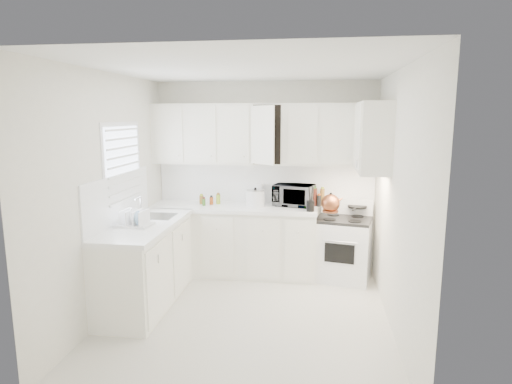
% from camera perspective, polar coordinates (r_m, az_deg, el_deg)
% --- Properties ---
extents(floor, '(3.20, 3.20, 0.00)m').
position_cam_1_polar(floor, '(4.87, -1.19, -16.10)').
color(floor, silver).
rests_on(floor, ground).
extents(ceiling, '(3.20, 3.20, 0.00)m').
position_cam_1_polar(ceiling, '(4.40, -1.32, 15.94)').
color(ceiling, white).
rests_on(ceiling, ground).
extents(wall_back, '(3.00, 0.00, 3.00)m').
position_cam_1_polar(wall_back, '(6.02, 1.19, 1.95)').
color(wall_back, white).
rests_on(wall_back, ground).
extents(wall_front, '(3.00, 0.00, 3.00)m').
position_cam_1_polar(wall_front, '(2.93, -6.30, -6.81)').
color(wall_front, white).
rests_on(wall_front, ground).
extents(wall_left, '(0.00, 3.20, 3.20)m').
position_cam_1_polar(wall_left, '(4.92, -18.76, -0.41)').
color(wall_left, white).
rests_on(wall_left, ground).
extents(wall_right, '(0.00, 3.20, 3.20)m').
position_cam_1_polar(wall_right, '(4.47, 18.09, -1.38)').
color(wall_right, white).
rests_on(wall_right, ground).
extents(window_blinds, '(0.06, 0.96, 1.06)m').
position_cam_1_polar(window_blinds, '(5.19, -16.99, 2.99)').
color(window_blinds, white).
rests_on(window_blinds, wall_left).
extents(lower_cabinets_back, '(2.22, 0.60, 0.90)m').
position_cam_1_polar(lower_cabinets_back, '(5.97, -2.93, -6.49)').
color(lower_cabinets_back, white).
rests_on(lower_cabinets_back, floor).
extents(lower_cabinets_left, '(0.60, 1.60, 0.90)m').
position_cam_1_polar(lower_cabinets_left, '(5.19, -14.22, -9.37)').
color(lower_cabinets_left, white).
rests_on(lower_cabinets_left, floor).
extents(countertop_back, '(2.24, 0.64, 0.05)m').
position_cam_1_polar(countertop_back, '(5.84, -2.99, -2.05)').
color(countertop_back, white).
rests_on(countertop_back, lower_cabinets_back).
extents(countertop_left, '(0.64, 1.62, 0.05)m').
position_cam_1_polar(countertop_left, '(5.05, -14.35, -4.29)').
color(countertop_left, white).
rests_on(countertop_left, lower_cabinets_left).
extents(backsplash_back, '(2.98, 0.02, 0.55)m').
position_cam_1_polar(backsplash_back, '(6.02, 1.18, 1.23)').
color(backsplash_back, white).
rests_on(backsplash_back, wall_back).
extents(backsplash_left, '(0.02, 1.60, 0.55)m').
position_cam_1_polar(backsplash_left, '(5.11, -17.61, -0.84)').
color(backsplash_left, white).
rests_on(backsplash_left, wall_left).
extents(upper_cabinets_back, '(3.00, 0.33, 0.80)m').
position_cam_1_polar(upper_cabinets_back, '(5.83, 1.01, 3.67)').
color(upper_cabinets_back, white).
rests_on(upper_cabinets_back, wall_back).
extents(upper_cabinets_right, '(0.33, 0.90, 0.80)m').
position_cam_1_polar(upper_cabinets_right, '(5.22, 14.88, 2.58)').
color(upper_cabinets_right, white).
rests_on(upper_cabinets_right, wall_right).
extents(sink, '(0.42, 0.38, 0.30)m').
position_cam_1_polar(sink, '(5.33, -13.00, -1.87)').
color(sink, gray).
rests_on(sink, countertop_left).
extents(stove, '(0.79, 0.69, 1.06)m').
position_cam_1_polar(stove, '(5.82, 11.36, -6.27)').
color(stove, white).
rests_on(stove, floor).
extents(tea_kettle, '(0.32, 0.28, 0.27)m').
position_cam_1_polar(tea_kettle, '(5.53, 9.78, -1.30)').
color(tea_kettle, '#974329').
rests_on(tea_kettle, stove).
extents(frying_pan, '(0.36, 0.48, 0.04)m').
position_cam_1_polar(frying_pan, '(5.89, 13.16, -1.82)').
color(frying_pan, black).
rests_on(frying_pan, stove).
extents(microwave, '(0.57, 0.40, 0.35)m').
position_cam_1_polar(microwave, '(5.83, 4.99, -0.10)').
color(microwave, gray).
rests_on(microwave, countertop_back).
extents(rice_cooker, '(0.26, 0.26, 0.25)m').
position_cam_1_polar(rice_cooker, '(5.78, -0.10, -0.65)').
color(rice_cooker, white).
rests_on(rice_cooker, countertop_back).
extents(paper_towel, '(0.12, 0.12, 0.27)m').
position_cam_1_polar(paper_towel, '(5.98, 0.53, -0.19)').
color(paper_towel, white).
rests_on(paper_towel, countertop_back).
extents(utensil_crock, '(0.13, 0.13, 0.33)m').
position_cam_1_polar(utensil_crock, '(5.50, 7.18, -0.89)').
color(utensil_crock, black).
rests_on(utensil_crock, countertop_back).
extents(dish_rack, '(0.39, 0.30, 0.21)m').
position_cam_1_polar(dish_rack, '(4.93, -15.77, -3.15)').
color(dish_rack, white).
rests_on(dish_rack, countertop_left).
extents(spice_left_0, '(0.06, 0.06, 0.13)m').
position_cam_1_polar(spice_left_0, '(6.05, -7.04, -0.82)').
color(spice_left_0, olive).
rests_on(spice_left_0, countertop_back).
extents(spice_left_1, '(0.06, 0.06, 0.13)m').
position_cam_1_polar(spice_left_1, '(5.95, -6.56, -1.00)').
color(spice_left_1, '#396822').
rests_on(spice_left_1, countertop_back).
extents(spice_left_2, '(0.06, 0.06, 0.13)m').
position_cam_1_polar(spice_left_2, '(6.02, -5.66, -0.86)').
color(spice_left_2, '#AB4716').
rests_on(spice_left_2, countertop_back).
extents(spice_left_3, '(0.06, 0.06, 0.13)m').
position_cam_1_polar(spice_left_3, '(5.91, -5.16, -1.04)').
color(spice_left_3, '#9EBA2B').
rests_on(spice_left_3, countertop_back).
extents(sauce_right_0, '(0.06, 0.06, 0.19)m').
position_cam_1_polar(sauce_right_0, '(5.88, 6.64, -0.82)').
color(sauce_right_0, '#AB4716').
rests_on(sauce_right_0, countertop_back).
extents(sauce_right_1, '(0.06, 0.06, 0.19)m').
position_cam_1_polar(sauce_right_1, '(5.82, 7.16, -0.95)').
color(sauce_right_1, '#9EBA2B').
rests_on(sauce_right_1, countertop_back).
extents(sauce_right_2, '(0.06, 0.06, 0.19)m').
position_cam_1_polar(sauce_right_2, '(5.88, 7.71, -0.85)').
color(sauce_right_2, '#4E2016').
rests_on(sauce_right_2, countertop_back).
extents(sauce_right_3, '(0.06, 0.06, 0.19)m').
position_cam_1_polar(sauce_right_3, '(5.82, 8.24, -0.97)').
color(sauce_right_3, black).
rests_on(sauce_right_3, countertop_back).
extents(sauce_right_4, '(0.06, 0.06, 0.19)m').
position_cam_1_polar(sauce_right_4, '(5.88, 8.78, -0.88)').
color(sauce_right_4, olive).
rests_on(sauce_right_4, countertop_back).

